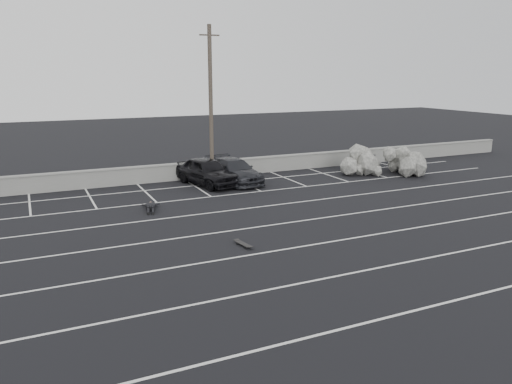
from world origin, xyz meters
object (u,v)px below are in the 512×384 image
skateboard (243,244)px  car_left (207,171)px  car_right (234,171)px  person (150,204)px  utility_pole (211,104)px  riprap_pile (390,166)px  trash_bin (371,161)px

skateboard → car_left: bearing=67.5°
car_right → person: (-6.11, -3.88, -0.49)m
person → skateboard: (1.98, -7.00, -0.14)m
car_right → skateboard: size_ratio=5.37×
person → skateboard: bearing=-61.1°
person → utility_pole: bearing=58.4°
utility_pole → riprap_pile: bearing=-17.3°
utility_pole → person: 8.59m
skateboard → person: bearing=95.6°
car_left → person: (-4.36, -3.93, -0.59)m
skateboard → riprap_pile: bearing=21.2°
car_left → riprap_pile: bearing=-25.1°
car_left → riprap_pile: (11.94, -2.20, -0.22)m
utility_pole → trash_bin: (11.87, -0.59, -4.30)m
car_right → trash_bin: (10.91, 0.73, -0.28)m
riprap_pile → skateboard: size_ratio=6.44×
utility_pole → trash_bin: 12.64m
utility_pole → trash_bin: bearing=-2.8°
car_left → utility_pole: 4.19m
utility_pole → person: (-5.15, -5.20, -4.50)m
car_right → utility_pole: bearing=120.5°
utility_pole → riprap_pile: 12.39m
car_left → trash_bin: size_ratio=5.61×
car_right → trash_bin: bearing=-1.7°
car_left → skateboard: bearing=-117.0°
car_right → skateboard: 11.66m
car_left → skateboard: car_left is taller
car_left → person: car_left is taller
trash_bin → skateboard: 19.01m
riprap_pile → car_right: bearing=168.1°
car_left → riprap_pile: car_left is taller
skateboard → utility_pole: bearing=65.2°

